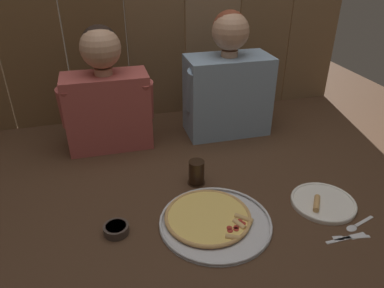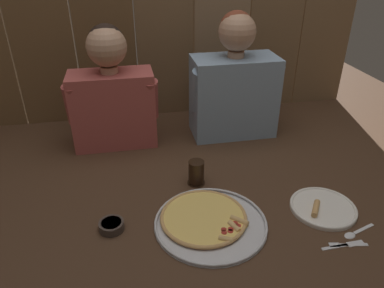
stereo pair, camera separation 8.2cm
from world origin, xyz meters
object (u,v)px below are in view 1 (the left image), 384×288
dinner_plate (323,202)px  diner_left (106,95)px  drinking_glass (196,172)px  pizza_tray (213,220)px  dipping_bowl (116,229)px  diner_right (228,83)px

dinner_plate → diner_left: size_ratio=0.43×
drinking_glass → pizza_tray: bearing=-91.9°
pizza_tray → drinking_glass: drinking_glass is taller
pizza_tray → dipping_bowl: size_ratio=4.57×
diner_left → drinking_glass: bearing=-52.9°
diner_right → pizza_tray: bearing=-113.1°
drinking_glass → diner_left: 0.57m
dinner_plate → diner_left: diner_left is taller
pizza_tray → dipping_bowl: dipping_bowl is taller
dinner_plate → drinking_glass: (-0.44, 0.26, 0.04)m
pizza_tray → diner_right: bearing=66.9°
pizza_tray → dipping_bowl: bearing=174.6°
pizza_tray → diner_right: diner_right is taller
pizza_tray → dinner_plate: (0.44, -0.01, -0.00)m
dinner_plate → drinking_glass: bearing=148.9°
pizza_tray → diner_right: 0.78m
dipping_bowl → dinner_plate: bearing=-3.2°
pizza_tray → dipping_bowl: (-0.34, 0.03, 0.01)m
dinner_plate → dipping_bowl: size_ratio=2.78×
dinner_plate → diner_right: size_ratio=0.40×
pizza_tray → diner_left: size_ratio=0.70×
dipping_bowl → diner_left: diner_left is taller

